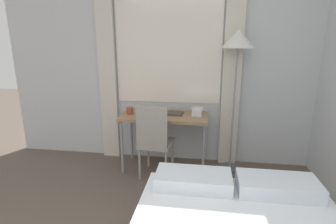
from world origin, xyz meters
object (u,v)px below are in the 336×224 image
(book, at_px, (173,113))
(mug, at_px, (130,110))
(desk, at_px, (165,120))
(desk_chair, at_px, (155,138))
(standing_lamp, at_px, (238,50))
(telephone, at_px, (197,111))

(book, relative_size, mug, 2.78)
(desk, xyz_separation_m, mug, (-0.46, -0.02, 0.12))
(desk_chair, xyz_separation_m, mug, (-0.38, 0.26, 0.27))
(standing_lamp, distance_m, mug, 1.56)
(telephone, height_order, book, telephone)
(desk, bearing_deg, book, 23.62)
(desk, height_order, telephone, telephone)
(desk_chair, distance_m, book, 0.45)
(mug, bearing_deg, telephone, 5.21)
(desk, relative_size, desk_chair, 1.18)
(standing_lamp, bearing_deg, telephone, -178.13)
(desk_chair, distance_m, telephone, 0.66)
(standing_lamp, bearing_deg, desk_chair, -159.56)
(standing_lamp, xyz_separation_m, mug, (-1.34, -0.10, -0.79))
(desk, bearing_deg, desk_chair, -105.80)
(desk_chair, height_order, book, desk_chair)
(book, bearing_deg, mug, -173.17)
(telephone, height_order, mug, telephone)
(standing_lamp, bearing_deg, mug, -175.94)
(telephone, bearing_deg, desk_chair, -145.39)
(desk_chair, relative_size, mug, 10.41)
(standing_lamp, distance_m, book, 1.12)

